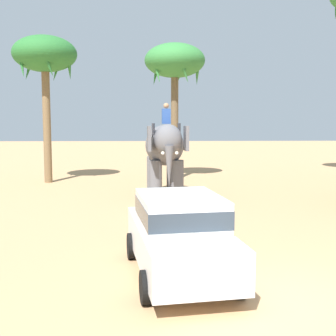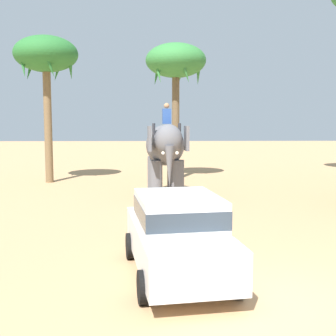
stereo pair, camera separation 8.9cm
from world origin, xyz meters
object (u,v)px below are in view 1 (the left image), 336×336
car_sedan_foreground (179,232)px  palm_tree_left_of_road (175,64)px  palm_tree_far_back (45,58)px  elephant_with_mahout (165,149)px

car_sedan_foreground → palm_tree_left_of_road: bearing=87.6°
car_sedan_foreground → palm_tree_far_back: palm_tree_far_back is taller
car_sedan_foreground → elephant_with_mahout: bearing=90.2°
car_sedan_foreground → palm_tree_left_of_road: palm_tree_left_of_road is taller
car_sedan_foreground → elephant_with_mahout: size_ratio=1.10×
car_sedan_foreground → palm_tree_far_back: size_ratio=0.58×
elephant_with_mahout → palm_tree_left_of_road: palm_tree_left_of_road is taller
palm_tree_left_of_road → palm_tree_far_back: size_ratio=0.98×
palm_tree_left_of_road → car_sedan_foreground: bearing=-92.4°
car_sedan_foreground → palm_tree_left_of_road: 15.69m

